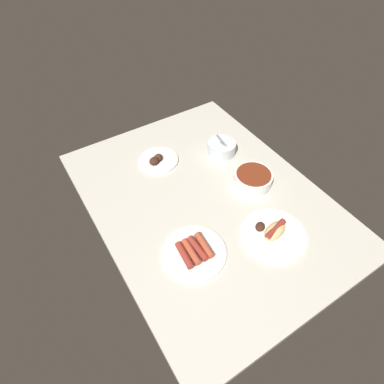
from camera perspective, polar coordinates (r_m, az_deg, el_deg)
ground_plane at (r=137.54cm, az=2.54°, el=-1.50°), size 120.00×90.00×3.00cm
bowl_coleslaw at (r=155.55cm, az=5.28°, el=7.92°), size 13.41×13.41×15.85cm
plate_sausages at (r=119.37cm, az=0.43°, el=-10.56°), size 23.75×23.75×3.55cm
plate_grilled_meat at (r=152.46cm, az=-6.07°, el=5.71°), size 18.42×18.42×4.15cm
plate_hotdog_assembled at (r=127.19cm, az=14.28°, el=-7.07°), size 25.20×25.20×5.61cm
bowl_chili at (r=142.76cm, az=10.81°, el=2.46°), size 16.78×16.78×5.47cm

